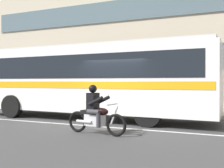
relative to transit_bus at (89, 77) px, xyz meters
name	(u,v)px	position (x,y,z in m)	size (l,w,h in m)	color
ground_plane	(114,125)	(1.70, -1.19, -1.88)	(60.00, 60.00, 0.00)	#3D3D3F
sidewalk_curb	(150,110)	(1.70, 3.91, -1.81)	(28.00, 3.80, 0.15)	#A39E93
lane_center_stripe	(107,127)	(1.70, -1.79, -1.88)	(26.60, 0.14, 0.01)	silver
office_building_facade	(160,36)	(1.70, 6.19, 2.65)	(28.00, 0.89, 9.04)	#B2A893
transit_bus	(89,77)	(0.00, 0.00, 0.00)	(11.11, 2.87, 3.22)	white
motorcycle_with_rider	(96,113)	(1.91, -3.12, -1.23)	(2.14, 0.66, 1.56)	black
fire_hydrant	(161,104)	(2.60, 2.73, -1.36)	(0.22, 0.30, 0.75)	red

